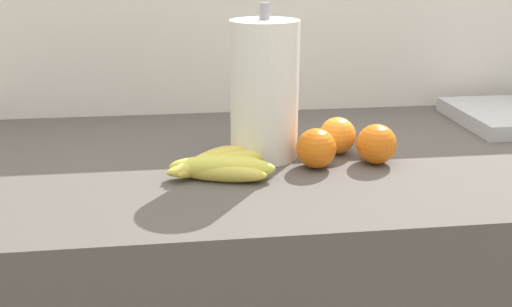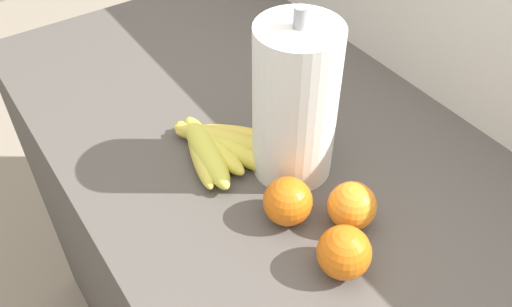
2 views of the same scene
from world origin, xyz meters
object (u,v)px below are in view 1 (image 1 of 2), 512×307
object	(u,v)px
orange_center	(316,148)
orange_front	(376,144)
paper_towel_roll	(264,91)
banana_bunch	(219,165)
orange_back_right	(337,135)

from	to	relation	value
orange_center	orange_front	distance (m)	0.12
orange_front	paper_towel_roll	xyz separation A→B (m)	(-0.20, 0.07, 0.09)
paper_towel_roll	orange_center	bearing A→B (deg)	-40.16
orange_center	orange_front	world-z (taller)	orange_front
banana_bunch	orange_front	xyz separation A→B (m)	(0.30, 0.02, 0.02)
paper_towel_roll	orange_back_right	bearing A→B (deg)	1.48
orange_back_right	orange_front	world-z (taller)	orange_front
orange_back_right	paper_towel_roll	size ratio (longest dim) A/B	0.25
orange_center	orange_back_right	bearing A→B (deg)	52.33
banana_bunch	orange_back_right	distance (m)	0.26
orange_front	paper_towel_roll	distance (m)	0.23
orange_back_right	paper_towel_roll	distance (m)	0.17
orange_front	paper_towel_roll	size ratio (longest dim) A/B	0.26
orange_center	paper_towel_roll	world-z (taller)	paper_towel_roll
orange_back_right	orange_front	size ratio (longest dim) A/B	0.97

